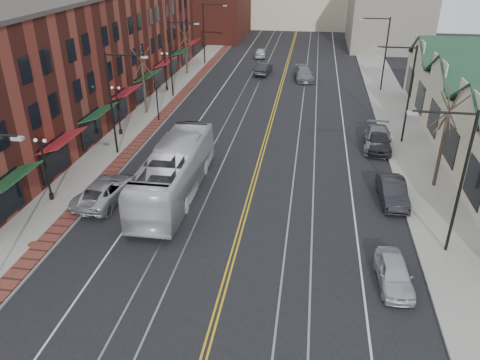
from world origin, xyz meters
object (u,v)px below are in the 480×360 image
(parked_car_b, at_px, (393,192))
(parked_car_a, at_px, (394,273))
(parked_car_c, at_px, (378,139))
(transit_bus, at_px, (175,171))
(parked_suv, at_px, (105,191))
(parked_car_d, at_px, (378,140))

(parked_car_b, bearing_deg, parked_car_a, -99.18)
(parked_car_b, bearing_deg, parked_car_c, 87.69)
(transit_bus, relative_size, parked_car_c, 2.29)
(transit_bus, bearing_deg, parked_car_b, -175.63)
(parked_suv, bearing_deg, parked_car_c, -143.05)
(parked_suv, relative_size, parked_car_b, 1.21)
(transit_bus, bearing_deg, parked_car_a, 150.30)
(parked_suv, height_order, parked_car_c, parked_car_c)
(parked_car_d, bearing_deg, parked_suv, -146.99)
(transit_bus, xyz_separation_m, parked_car_c, (14.30, 10.43, -0.93))
(parked_car_d, bearing_deg, parked_car_a, -92.36)
(parked_car_d, bearing_deg, parked_car_b, -88.95)
(parked_suv, height_order, parked_car_a, parked_suv)
(transit_bus, bearing_deg, parked_suv, 20.78)
(transit_bus, xyz_separation_m, parked_car_b, (14.30, 1.16, -0.97))
(parked_car_a, xyz_separation_m, parked_car_b, (1.04, 8.64, 0.07))
(parked_suv, bearing_deg, parked_car_d, -144.09)
(parked_car_a, bearing_deg, transit_bus, 147.54)
(parked_car_c, bearing_deg, parked_car_d, -84.95)
(parked_car_a, height_order, parked_car_c, parked_car_c)
(parked_car_a, xyz_separation_m, parked_car_c, (1.04, 17.92, 0.11))
(parked_car_a, bearing_deg, parked_car_d, 83.58)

